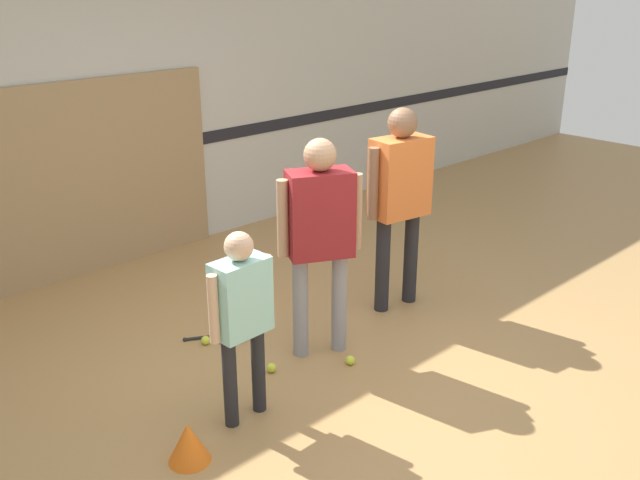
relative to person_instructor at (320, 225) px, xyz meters
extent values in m
plane|color=#A87F4C|center=(-0.05, -0.23, -0.97)|extent=(16.00, 16.00, 0.00)
cube|color=beige|center=(-0.05, 2.55, 0.63)|extent=(16.00, 0.06, 3.20)
cube|color=black|center=(-0.05, 2.52, 0.06)|extent=(16.00, 0.01, 0.12)
cube|color=#9E7F56|center=(-0.67, 2.49, -0.11)|extent=(2.86, 0.05, 1.72)
cylinder|color=gray|center=(-0.13, 0.06, -0.59)|extent=(0.11, 0.11, 0.75)
cylinder|color=gray|center=(0.13, -0.06, -0.59)|extent=(0.11, 0.11, 0.75)
cube|color=maroon|center=(0.00, 0.00, 0.08)|extent=(0.50, 0.41, 0.60)
sphere|color=tan|center=(0.00, 0.00, 0.49)|extent=(0.22, 0.22, 0.22)
cylinder|color=tan|center=(-0.23, 0.12, 0.07)|extent=(0.08, 0.08, 0.53)
cylinder|color=tan|center=(0.23, -0.12, 0.07)|extent=(0.08, 0.08, 0.53)
cylinder|color=#232328|center=(-1.00, -0.27, -0.68)|extent=(0.09, 0.09, 0.58)
cylinder|color=#232328|center=(-0.77, -0.27, -0.68)|extent=(0.09, 0.09, 0.58)
cube|color=#99D8D1|center=(-0.89, -0.27, -0.15)|extent=(0.35, 0.20, 0.46)
sphere|color=#DBAD89|center=(-0.89, -0.27, 0.16)|extent=(0.17, 0.17, 0.17)
cylinder|color=#DBAD89|center=(-1.09, -0.28, -0.16)|extent=(0.06, 0.06, 0.41)
cylinder|color=#DBAD89|center=(-0.68, -0.26, -0.16)|extent=(0.06, 0.06, 0.41)
cylinder|color=#232328|center=(1.12, 0.10, -0.58)|extent=(0.11, 0.11, 0.78)
cylinder|color=#232328|center=(0.83, 0.15, -0.58)|extent=(0.11, 0.11, 0.78)
cube|color=orange|center=(0.97, 0.13, 0.12)|extent=(0.49, 0.32, 0.62)
sphere|color=brown|center=(0.97, 0.13, 0.54)|extent=(0.23, 0.23, 0.23)
cylinder|color=brown|center=(1.24, 0.09, 0.11)|extent=(0.08, 0.08, 0.55)
cylinder|color=brown|center=(0.71, 0.17, 0.11)|extent=(0.08, 0.08, 0.55)
torus|color=blue|center=(-0.32, 0.63, -0.96)|extent=(0.42, 0.42, 0.02)
cylinder|color=silver|center=(-0.32, 0.63, -0.96)|extent=(0.26, 0.26, 0.01)
cylinder|color=black|center=(-0.54, 0.75, -0.96)|extent=(0.19, 0.12, 0.02)
sphere|color=black|center=(-0.63, 0.80, -0.96)|extent=(0.03, 0.03, 0.03)
sphere|color=#CCE038|center=(0.03, -0.28, -0.94)|extent=(0.07, 0.07, 0.07)
sphere|color=#CCE038|center=(-0.54, 0.65, -0.94)|extent=(0.07, 0.07, 0.07)
sphere|color=#CCE038|center=(-0.44, 0.02, -0.94)|extent=(0.07, 0.07, 0.07)
cone|color=orange|center=(-1.38, -0.39, -0.85)|extent=(0.24, 0.24, 0.24)
camera|label=1|loc=(-3.12, -3.29, 1.63)|focal=40.00mm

